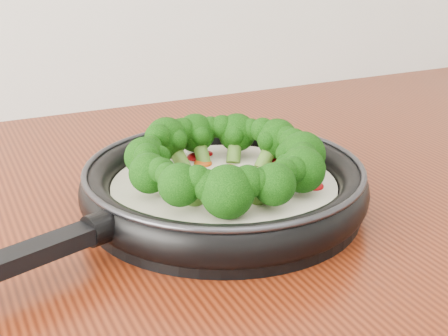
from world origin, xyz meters
name	(u,v)px	position (x,y,z in m)	size (l,w,h in m)	color
skillet	(223,182)	(-0.11, 1.04, 0.93)	(0.52, 0.40, 0.09)	black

